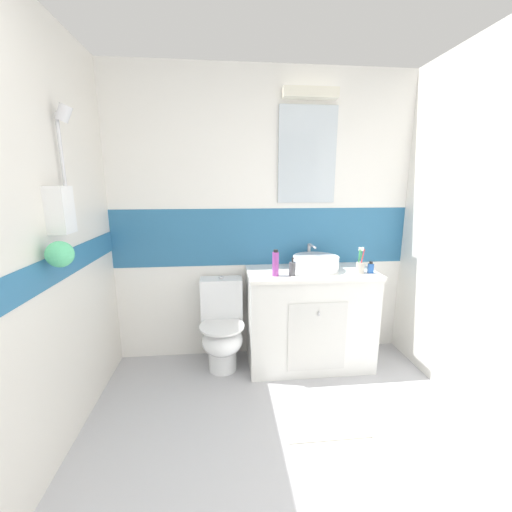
{
  "coord_description": "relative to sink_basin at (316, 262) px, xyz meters",
  "views": [
    {
      "loc": [
        -0.36,
        -0.4,
        1.55
      ],
      "look_at": [
        -0.11,
        1.99,
        1.02
      ],
      "focal_mm": 22.62,
      "sensor_mm": 36.0,
      "label": 1
    }
  ],
  "objects": [
    {
      "name": "sink_basin",
      "position": [
        0.0,
        0.0,
        0.0
      ],
      "size": [
        0.38,
        0.43,
        0.19
      ],
      "color": "white",
      "rests_on": "vanity_cabinet"
    },
    {
      "name": "perfume_flask_small",
      "position": [
        0.41,
        -0.15,
        -0.02
      ],
      "size": [
        0.04,
        0.03,
        0.1
      ],
      "color": "#2659B2",
      "rests_on": "vanity_cabinet"
    },
    {
      "name": "wall_back_tiled",
      "position": [
        -0.41,
        0.28,
        0.35
      ],
      "size": [
        3.2,
        0.2,
        2.5
      ],
      "color": "white",
      "rests_on": "ground_plane"
    },
    {
      "name": "toilet",
      "position": [
        -0.8,
        -0.01,
        -0.55
      ],
      "size": [
        0.37,
        0.5,
        0.78
      ],
      "color": "white",
      "rests_on": "ground_plane"
    },
    {
      "name": "soap_dispenser",
      "position": [
        -0.23,
        -0.16,
        -0.01
      ],
      "size": [
        0.05,
        0.05,
        0.15
      ],
      "color": "#4C4C51",
      "rests_on": "vanity_cabinet"
    },
    {
      "name": "ground_plane",
      "position": [
        -0.42,
        -0.97,
        -0.93
      ],
      "size": [
        3.2,
        3.48,
        0.04
      ],
      "primitive_type": "cube",
      "color": "#B2B2B7"
    },
    {
      "name": "vanity_cabinet",
      "position": [
        -0.05,
        -0.02,
        -0.49
      ],
      "size": [
        1.07,
        0.53,
        0.85
      ],
      "color": "silver",
      "rests_on": "ground_plane"
    },
    {
      "name": "wall_left_shower_alcove",
      "position": [
        -1.77,
        -0.97,
        0.34
      ],
      "size": [
        0.26,
        3.48,
        2.5
      ],
      "color": "silver",
      "rests_on": "ground_plane"
    },
    {
      "name": "shampoo_bottle_tall",
      "position": [
        -0.37,
        -0.15,
        0.04
      ],
      "size": [
        0.05,
        0.05,
        0.21
      ],
      "color": "#993F99",
      "rests_on": "vanity_cabinet"
    },
    {
      "name": "toothbrush_cup",
      "position": [
        0.33,
        -0.14,
        -0.01
      ],
      "size": [
        0.07,
        0.07,
        0.22
      ],
      "color": "#B2ADA3",
      "rests_on": "vanity_cabinet"
    },
    {
      "name": "bath_mat",
      "position": [
        -0.13,
        -0.76,
        -0.91
      ],
      "size": [
        0.54,
        0.33,
        0.01
      ],
      "primitive_type": "cube",
      "color": "beige",
      "rests_on": "ground_plane"
    }
  ]
}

